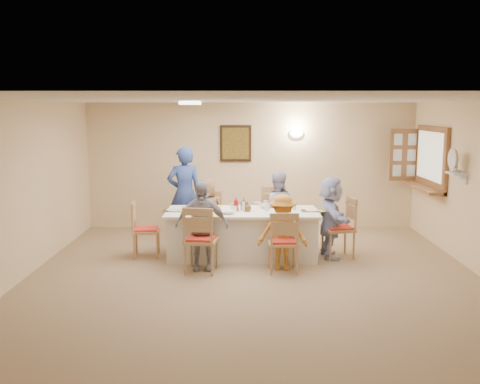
{
  "coord_description": "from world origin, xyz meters",
  "views": [
    {
      "loc": [
        -0.15,
        -7.12,
        2.38
      ],
      "look_at": [
        -0.2,
        1.4,
        1.05
      ],
      "focal_mm": 40.0,
      "sensor_mm": 36.0,
      "label": 1
    }
  ],
  "objects_px": {
    "chair_back_right": "(276,216)",
    "diner_front_right": "(282,232)",
    "diner_back_right": "(277,209)",
    "caregiver": "(184,194)",
    "chair_left_end": "(146,229)",
    "desk_fan": "(455,164)",
    "condiment_ketchup": "(236,204)",
    "chair_front_right": "(283,241)",
    "diner_back_left": "(208,213)",
    "diner_front_left": "(202,226)",
    "chair_front_left": "(201,238)",
    "chair_back_left": "(208,218)",
    "diner_right_end": "(331,217)",
    "dining_table": "(242,234)",
    "chair_right_end": "(338,227)",
    "serving_hatch": "(431,159)"
  },
  "relations": [
    {
      "from": "serving_hatch",
      "to": "chair_left_end",
      "type": "distance_m",
      "value": 5.15
    },
    {
      "from": "diner_front_left",
      "to": "dining_table",
      "type": "bearing_deg",
      "value": 47.95
    },
    {
      "from": "dining_table",
      "to": "diner_back_right",
      "type": "relative_size",
      "value": 1.85
    },
    {
      "from": "desk_fan",
      "to": "diner_back_left",
      "type": "height_order",
      "value": "desk_fan"
    },
    {
      "from": "diner_back_left",
      "to": "diner_right_end",
      "type": "xyz_separation_m",
      "value": [
        2.02,
        -0.68,
        0.06
      ]
    },
    {
      "from": "diner_front_right",
      "to": "caregiver",
      "type": "xyz_separation_m",
      "value": [
        -1.65,
        1.83,
        0.29
      ]
    },
    {
      "from": "dining_table",
      "to": "diner_back_left",
      "type": "height_order",
      "value": "diner_back_left"
    },
    {
      "from": "chair_front_right",
      "to": "diner_front_left",
      "type": "bearing_deg",
      "value": -7.07
    },
    {
      "from": "diner_front_right",
      "to": "desk_fan",
      "type": "bearing_deg",
      "value": 14.55
    },
    {
      "from": "diner_front_right",
      "to": "diner_back_right",
      "type": "bearing_deg",
      "value": 95.32
    },
    {
      "from": "desk_fan",
      "to": "chair_back_right",
      "type": "distance_m",
      "value": 3.05
    },
    {
      "from": "diner_back_right",
      "to": "diner_right_end",
      "type": "bearing_deg",
      "value": 140.12
    },
    {
      "from": "chair_right_end",
      "to": "diner_front_right",
      "type": "height_order",
      "value": "diner_front_right"
    },
    {
      "from": "desk_fan",
      "to": "chair_front_right",
      "type": "height_order",
      "value": "desk_fan"
    },
    {
      "from": "dining_table",
      "to": "diner_right_end",
      "type": "distance_m",
      "value": 1.45
    },
    {
      "from": "chair_back_right",
      "to": "chair_front_left",
      "type": "xyz_separation_m",
      "value": [
        -1.2,
        -1.6,
        -0.01
      ]
    },
    {
      "from": "dining_table",
      "to": "chair_back_left",
      "type": "xyz_separation_m",
      "value": [
        -0.6,
        0.8,
        0.09
      ]
    },
    {
      "from": "chair_back_left",
      "to": "diner_right_end",
      "type": "height_order",
      "value": "diner_right_end"
    },
    {
      "from": "chair_left_end",
      "to": "diner_right_end",
      "type": "distance_m",
      "value": 2.98
    },
    {
      "from": "chair_back_left",
      "to": "chair_back_right",
      "type": "relative_size",
      "value": 0.92
    },
    {
      "from": "chair_front_left",
      "to": "diner_right_end",
      "type": "height_order",
      "value": "diner_right_end"
    },
    {
      "from": "diner_front_left",
      "to": "chair_front_right",
      "type": "bearing_deg",
      "value": -6.34
    },
    {
      "from": "condiment_ketchup",
      "to": "diner_front_right",
      "type": "bearing_deg",
      "value": -43.58
    },
    {
      "from": "condiment_ketchup",
      "to": "chair_front_right",
      "type": "bearing_deg",
      "value": -48.32
    },
    {
      "from": "dining_table",
      "to": "diner_back_left",
      "type": "relative_size",
      "value": 2.03
    },
    {
      "from": "diner_back_left",
      "to": "condiment_ketchup",
      "type": "xyz_separation_m",
      "value": [
        0.5,
        -0.69,
        0.28
      ]
    },
    {
      "from": "chair_front_right",
      "to": "caregiver",
      "type": "height_order",
      "value": "caregiver"
    },
    {
      "from": "chair_back_right",
      "to": "diner_front_right",
      "type": "xyz_separation_m",
      "value": [
        0.0,
        -1.48,
        0.06
      ]
    },
    {
      "from": "chair_back_left",
      "to": "caregiver",
      "type": "xyz_separation_m",
      "value": [
        -0.45,
        0.35,
        0.39
      ]
    },
    {
      "from": "dining_table",
      "to": "chair_front_right",
      "type": "relative_size",
      "value": 2.61
    },
    {
      "from": "diner_back_right",
      "to": "caregiver",
      "type": "xyz_separation_m",
      "value": [
        -1.65,
        0.47,
        0.2
      ]
    },
    {
      "from": "chair_back_right",
      "to": "chair_front_right",
      "type": "height_order",
      "value": "chair_back_right"
    },
    {
      "from": "chair_right_end",
      "to": "diner_front_left",
      "type": "bearing_deg",
      "value": -82.45
    },
    {
      "from": "desk_fan",
      "to": "chair_back_left",
      "type": "height_order",
      "value": "desk_fan"
    },
    {
      "from": "chair_back_left",
      "to": "chair_back_right",
      "type": "xyz_separation_m",
      "value": [
        1.2,
        0.0,
        0.04
      ]
    },
    {
      "from": "diner_back_left",
      "to": "diner_front_left",
      "type": "height_order",
      "value": "diner_front_left"
    },
    {
      "from": "dining_table",
      "to": "chair_front_right",
      "type": "height_order",
      "value": "chair_front_right"
    },
    {
      "from": "serving_hatch",
      "to": "condiment_ketchup",
      "type": "bearing_deg",
      "value": -162.17
    },
    {
      "from": "chair_back_right",
      "to": "caregiver",
      "type": "relative_size",
      "value": 0.6
    },
    {
      "from": "chair_right_end",
      "to": "chair_left_end",
      "type": "bearing_deg",
      "value": -100.0
    },
    {
      "from": "chair_left_end",
      "to": "caregiver",
      "type": "xyz_separation_m",
      "value": [
        0.5,
        1.15,
        0.4
      ]
    },
    {
      "from": "chair_back_left",
      "to": "diner_front_right",
      "type": "xyz_separation_m",
      "value": [
        1.2,
        -1.48,
        0.1
      ]
    },
    {
      "from": "diner_front_right",
      "to": "condiment_ketchup",
      "type": "height_order",
      "value": "diner_front_right"
    },
    {
      "from": "chair_back_left",
      "to": "diner_back_left",
      "type": "height_order",
      "value": "diner_back_left"
    },
    {
      "from": "diner_back_right",
      "to": "dining_table",
      "type": "bearing_deg",
      "value": 48.37
    },
    {
      "from": "diner_front_right",
      "to": "chair_front_left",
      "type": "bearing_deg",
      "value": -168.97
    },
    {
      "from": "chair_front_left",
      "to": "chair_right_end",
      "type": "distance_m",
      "value": 2.29
    },
    {
      "from": "chair_left_end",
      "to": "diner_front_left",
      "type": "bearing_deg",
      "value": -131.2
    },
    {
      "from": "diner_front_left",
      "to": "diner_front_right",
      "type": "bearing_deg",
      "value": -0.63
    },
    {
      "from": "chair_back_right",
      "to": "diner_back_left",
      "type": "bearing_deg",
      "value": 174.3
    }
  ]
}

